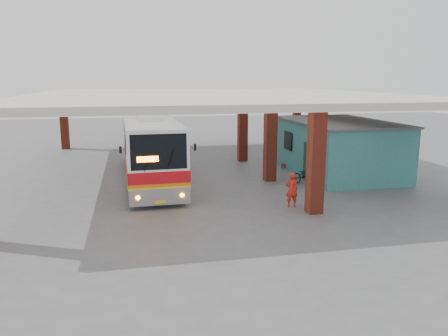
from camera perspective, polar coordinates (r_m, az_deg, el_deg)
name	(u,v)px	position (r m, az deg, el deg)	size (l,w,h in m)	color
ground	(228,198)	(20.63, 0.58, -3.90)	(90.00, 90.00, 0.00)	#515154
brick_columns	(234,137)	(25.29, 1.26, 4.03)	(20.10, 21.60, 4.35)	maroon
canopy_roof	(213,96)	(26.36, -1.47, 9.41)	(21.00, 23.00, 0.30)	beige
shop_building	(338,147)	(26.52, 14.64, 2.67)	(5.20, 8.20, 3.11)	#2C6E66
coach_bus	(149,146)	(24.60, -9.74, 2.81)	(2.92, 12.65, 3.67)	white
motorcycle	(306,175)	(23.76, 10.64, -0.87)	(0.61, 1.76, 0.92)	black
pedestrian	(292,190)	(19.24, 8.84, -2.83)	(0.56, 0.37, 1.53)	red
red_chair	(286,163)	(27.56, 8.14, 0.71)	(0.52, 0.52, 0.77)	#AE1215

